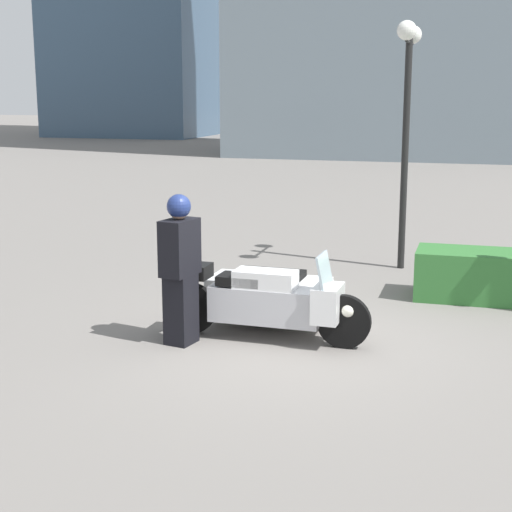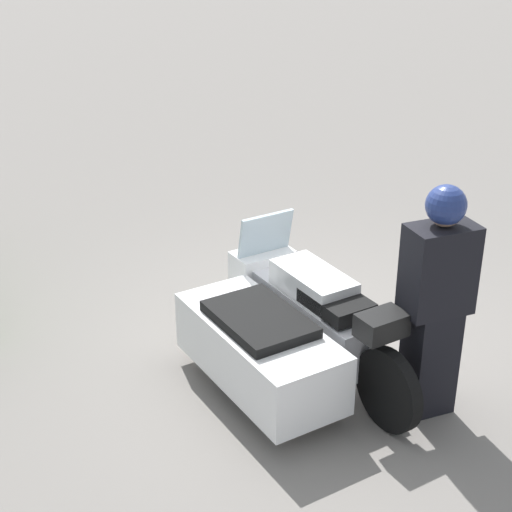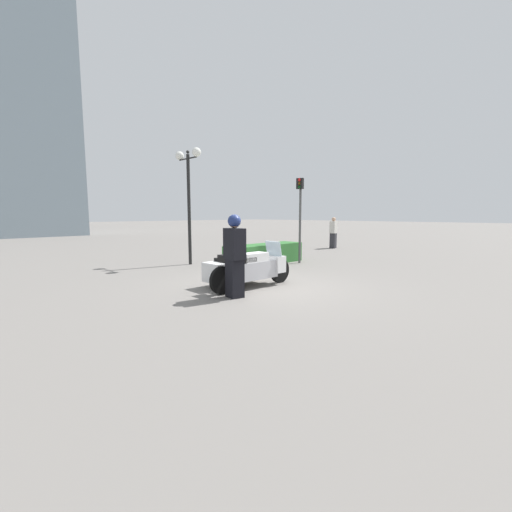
% 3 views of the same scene
% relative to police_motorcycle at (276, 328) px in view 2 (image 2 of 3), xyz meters
% --- Properties ---
extents(ground_plane, '(160.00, 160.00, 0.00)m').
position_rel_police_motorcycle_xyz_m(ground_plane, '(0.24, -0.48, -0.47)').
color(ground_plane, slate).
extents(police_motorcycle, '(2.68, 1.28, 1.16)m').
position_rel_police_motorcycle_xyz_m(police_motorcycle, '(0.00, 0.00, 0.00)').
color(police_motorcycle, black).
rests_on(police_motorcycle, ground).
extents(officer_rider, '(0.40, 0.56, 1.88)m').
position_rel_police_motorcycle_xyz_m(officer_rider, '(-1.01, -0.75, 0.53)').
color(officer_rider, black).
rests_on(officer_rider, ground).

